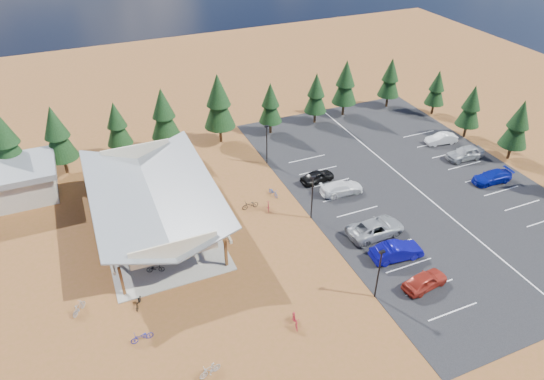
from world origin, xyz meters
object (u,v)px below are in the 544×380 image
at_px(bike_pavilion, 153,195).
at_px(car_0, 425,281).
at_px(bike_1, 142,232).
at_px(car_1, 397,251).
at_px(bike_4, 181,255).
at_px(bike_10, 142,337).
at_px(bike_8, 138,302).
at_px(car_9, 441,139).
at_px(bike_13, 210,370).
at_px(bike_15, 268,206).
at_px(car_4, 317,176).
at_px(trash_bin_0, 222,223).
at_px(lamp_post_2, 267,142).
at_px(trash_bin_1, 213,211).
at_px(bike_7, 171,178).
at_px(outbuilding, 4,184).
at_px(bike_5, 189,227).
at_px(bike_0, 155,268).
at_px(bike_3, 118,194).
at_px(lamp_post_0, 379,271).
at_px(bike_6, 182,206).
at_px(bike_14, 273,192).
at_px(bike_11, 295,320).
at_px(bike_16, 250,205).
at_px(car_2, 376,228).
at_px(car_3, 342,188).
at_px(bike_9, 79,308).
at_px(car_8, 465,153).

bearing_deg(bike_pavilion, car_0, -42.19).
relative_size(bike_1, car_1, 0.34).
height_order(bike_4, bike_10, bike_4).
relative_size(bike_8, car_9, 0.38).
bearing_deg(bike_13, bike_10, -154.58).
relative_size(bike_4, bike_15, 1.11).
relative_size(bike_8, car_1, 0.32).
bearing_deg(car_9, car_4, -76.70).
bearing_deg(bike_10, trash_bin_0, 133.54).
xyz_separation_m(lamp_post_2, bike_8, (-18.72, -17.17, -2.56)).
distance_m(bike_15, car_1, 14.20).
bearing_deg(trash_bin_1, bike_7, 109.09).
bearing_deg(outbuilding, bike_5, -38.51).
bearing_deg(trash_bin_1, bike_0, -139.23).
relative_size(bike_8, bike_15, 1.04).
distance_m(bike_pavilion, trash_bin_0, 7.40).
bearing_deg(bike_4, bike_10, 161.86).
bearing_deg(bike_3, bike_1, -169.09).
bearing_deg(bike_10, bike_5, 145.35).
xyz_separation_m(lamp_post_0, bike_3, (-17.93, 23.58, -2.41)).
bearing_deg(outbuilding, bike_6, -29.18).
distance_m(lamp_post_2, bike_10, 28.43).
bearing_deg(bike_14, bike_3, 147.64).
bearing_deg(car_9, bike_pavilion, -78.03).
distance_m(bike_0, bike_11, 13.70).
distance_m(outbuilding, bike_16, 26.66).
xyz_separation_m(bike_10, car_2, (23.67, 3.90, 0.40)).
bearing_deg(car_3, bike_7, 64.83).
relative_size(bike_1, car_2, 0.29).
bearing_deg(bike_9, car_0, -157.83).
bearing_deg(outbuilding, bike_16, -26.76).
height_order(lamp_post_0, bike_7, lamp_post_0).
bearing_deg(bike_7, outbuilding, 82.05).
bearing_deg(car_1, bike_pavilion, 60.52).
height_order(lamp_post_0, car_4, lamp_post_0).
xyz_separation_m(trash_bin_1, bike_11, (1.59, -16.72, 0.10)).
distance_m(outbuilding, lamp_post_0, 40.32).
bearing_deg(bike_0, bike_15, -53.09).
relative_size(lamp_post_0, bike_6, 2.84).
bearing_deg(bike_13, lamp_post_2, 136.30).
xyz_separation_m(outbuilding, car_8, (52.06, -12.66, -1.16)).
bearing_deg(bike_3, bike_0, -172.15).
relative_size(bike_8, car_8, 0.33).
height_order(trash_bin_1, bike_15, bike_15).
distance_m(bike_0, bike_6, 9.46).
distance_m(bike_4, bike_11, 12.84).
distance_m(bike_pavilion, lamp_post_2, 16.57).
relative_size(car_0, car_1, 0.87).
distance_m(car_0, car_1, 4.07).
height_order(trash_bin_1, bike_8, trash_bin_1).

